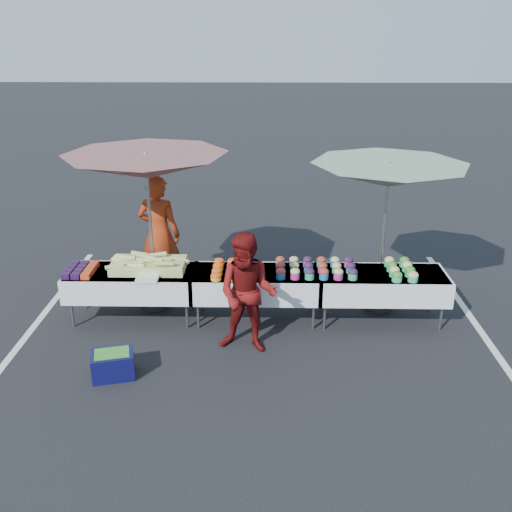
{
  "coord_description": "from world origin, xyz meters",
  "views": [
    {
      "loc": [
        0.15,
        -7.49,
        3.99
      ],
      "look_at": [
        0.0,
        0.0,
        1.0
      ],
      "focal_mm": 40.0,
      "sensor_mm": 36.0,
      "label": 1
    }
  ],
  "objects_px": {
    "table_right": "(381,284)",
    "umbrella_left": "(146,167)",
    "umbrella_right": "(389,176)",
    "table_center": "(256,283)",
    "customer": "(248,294)",
    "vendor": "(159,234)",
    "table_left": "(132,282)",
    "storage_bin": "(113,364)"
  },
  "relations": [
    {
      "from": "table_right",
      "to": "umbrella_left",
      "type": "distance_m",
      "value": 3.74
    },
    {
      "from": "umbrella_left",
      "to": "umbrella_right",
      "type": "distance_m",
      "value": 3.42
    },
    {
      "from": "table_center",
      "to": "umbrella_left",
      "type": "relative_size",
      "value": 0.69
    },
    {
      "from": "table_right",
      "to": "customer",
      "type": "xyz_separation_m",
      "value": [
        -1.89,
        -0.85,
        0.23
      ]
    },
    {
      "from": "table_right",
      "to": "vendor",
      "type": "distance_m",
      "value": 3.53
    },
    {
      "from": "table_left",
      "to": "umbrella_left",
      "type": "distance_m",
      "value": 1.66
    },
    {
      "from": "table_center",
      "to": "storage_bin",
      "type": "relative_size",
      "value": 3.22
    },
    {
      "from": "table_right",
      "to": "umbrella_left",
      "type": "xyz_separation_m",
      "value": [
        -3.36,
        0.4,
        1.6
      ]
    },
    {
      "from": "vendor",
      "to": "table_left",
      "type": "bearing_deg",
      "value": 91.1
    },
    {
      "from": "table_left",
      "to": "table_right",
      "type": "relative_size",
      "value": 1.0
    },
    {
      "from": "umbrella_left",
      "to": "storage_bin",
      "type": "xyz_separation_m",
      "value": [
        -0.17,
        -1.93,
        -2.01
      ]
    },
    {
      "from": "table_right",
      "to": "table_center",
      "type": "bearing_deg",
      "value": 180.0
    },
    {
      "from": "customer",
      "to": "storage_bin",
      "type": "relative_size",
      "value": 2.82
    },
    {
      "from": "umbrella_right",
      "to": "umbrella_left",
      "type": "bearing_deg",
      "value": -180.0
    },
    {
      "from": "umbrella_left",
      "to": "storage_bin",
      "type": "distance_m",
      "value": 2.79
    },
    {
      "from": "umbrella_left",
      "to": "storage_bin",
      "type": "relative_size",
      "value": 4.69
    },
    {
      "from": "table_left",
      "to": "storage_bin",
      "type": "bearing_deg",
      "value": -87.27
    },
    {
      "from": "vendor",
      "to": "storage_bin",
      "type": "distance_m",
      "value": 2.68
    },
    {
      "from": "customer",
      "to": "umbrella_left",
      "type": "height_order",
      "value": "umbrella_left"
    },
    {
      "from": "table_right",
      "to": "storage_bin",
      "type": "xyz_separation_m",
      "value": [
        -3.53,
        -1.53,
        -0.41
      ]
    },
    {
      "from": "vendor",
      "to": "customer",
      "type": "relative_size",
      "value": 1.17
    },
    {
      "from": "umbrella_left",
      "to": "customer",
      "type": "bearing_deg",
      "value": -40.52
    },
    {
      "from": "vendor",
      "to": "umbrella_right",
      "type": "distance_m",
      "value": 3.65
    },
    {
      "from": "table_center",
      "to": "table_right",
      "type": "xyz_separation_m",
      "value": [
        1.8,
        0.0,
        0.0
      ]
    },
    {
      "from": "table_center",
      "to": "storage_bin",
      "type": "height_order",
      "value": "table_center"
    },
    {
      "from": "umbrella_left",
      "to": "storage_bin",
      "type": "bearing_deg",
      "value": -95.02
    },
    {
      "from": "table_right",
      "to": "vendor",
      "type": "bearing_deg",
      "value": 163.03
    },
    {
      "from": "customer",
      "to": "storage_bin",
      "type": "distance_m",
      "value": 1.88
    },
    {
      "from": "customer",
      "to": "umbrella_left",
      "type": "bearing_deg",
      "value": 151.43
    },
    {
      "from": "vendor",
      "to": "umbrella_right",
      "type": "bearing_deg",
      "value": -176.19
    },
    {
      "from": "umbrella_left",
      "to": "umbrella_right",
      "type": "xyz_separation_m",
      "value": [
        3.42,
        0.0,
        -0.11
      ]
    },
    {
      "from": "vendor",
      "to": "customer",
      "type": "xyz_separation_m",
      "value": [
        1.47,
        -1.88,
        -0.14
      ]
    },
    {
      "from": "table_right",
      "to": "umbrella_left",
      "type": "relative_size",
      "value": 0.69
    },
    {
      "from": "customer",
      "to": "table_right",
      "type": "bearing_deg",
      "value": 36.23
    },
    {
      "from": "vendor",
      "to": "umbrella_right",
      "type": "height_order",
      "value": "umbrella_right"
    },
    {
      "from": "table_center",
      "to": "vendor",
      "type": "relative_size",
      "value": 0.97
    },
    {
      "from": "customer",
      "to": "umbrella_left",
      "type": "xyz_separation_m",
      "value": [
        -1.47,
        1.25,
        1.36
      ]
    },
    {
      "from": "table_left",
      "to": "umbrella_left",
      "type": "xyz_separation_m",
      "value": [
        0.24,
        0.4,
        1.6
      ]
    },
    {
      "from": "vendor",
      "to": "table_right",
      "type": "bearing_deg",
      "value": 177.21
    },
    {
      "from": "table_right",
      "to": "umbrella_right",
      "type": "xyz_separation_m",
      "value": [
        0.06,
        0.4,
        1.48
      ]
    },
    {
      "from": "umbrella_right",
      "to": "storage_bin",
      "type": "relative_size",
      "value": 3.94
    },
    {
      "from": "table_right",
      "to": "customer",
      "type": "distance_m",
      "value": 2.09
    }
  ]
}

